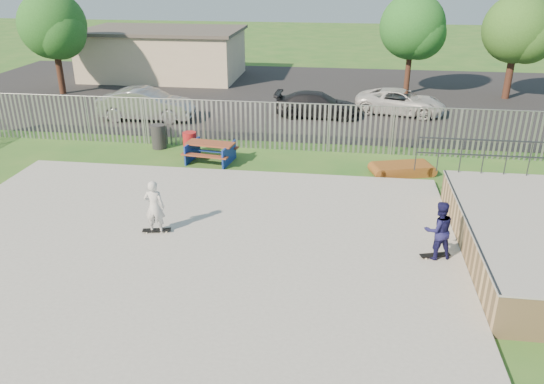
# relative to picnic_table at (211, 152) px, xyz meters

# --- Properties ---
(ground) EXTENTS (120.00, 120.00, 0.00)m
(ground) POSITION_rel_picnic_table_xyz_m (0.89, -7.16, -0.40)
(ground) COLOR #296322
(ground) RESTS_ON ground
(concrete_slab) EXTENTS (15.00, 12.00, 0.15)m
(concrete_slab) POSITION_rel_picnic_table_xyz_m (0.89, -7.16, -0.32)
(concrete_slab) COLOR #9A9B95
(concrete_slab) RESTS_ON ground
(quarter_pipe) EXTENTS (5.50, 7.05, 2.19)m
(quarter_pipe) POSITION_rel_picnic_table_xyz_m (10.39, -6.12, 0.16)
(quarter_pipe) COLOR tan
(quarter_pipe) RESTS_ON ground
(fence) EXTENTS (26.04, 16.02, 2.00)m
(fence) POSITION_rel_picnic_table_xyz_m (1.89, -2.57, 0.60)
(fence) COLOR gray
(fence) RESTS_ON ground
(picnic_table) EXTENTS (2.06, 1.78, 0.78)m
(picnic_table) POSITION_rel_picnic_table_xyz_m (0.00, 0.00, 0.00)
(picnic_table) COLOR brown
(picnic_table) RESTS_ON ground
(funbox) EXTENTS (2.15, 1.48, 0.39)m
(funbox) POSITION_rel_picnic_table_xyz_m (7.35, -0.35, -0.20)
(funbox) COLOR brown
(funbox) RESTS_ON ground
(trash_bin_red) EXTENTS (0.55, 0.55, 0.92)m
(trash_bin_red) POSITION_rel_picnic_table_xyz_m (-1.05, 0.78, 0.06)
(trash_bin_red) COLOR maroon
(trash_bin_red) RESTS_ON ground
(trash_bin_grey) EXTENTS (0.61, 0.61, 1.01)m
(trash_bin_grey) POSITION_rel_picnic_table_xyz_m (-2.56, 1.34, 0.11)
(trash_bin_grey) COLOR #28282A
(trash_bin_grey) RESTS_ON ground
(parking_lot) EXTENTS (40.00, 18.00, 0.02)m
(parking_lot) POSITION_rel_picnic_table_xyz_m (0.89, 11.84, -0.39)
(parking_lot) COLOR black
(parking_lot) RESTS_ON ground
(car_silver) EXTENTS (4.71, 1.74, 1.54)m
(car_silver) POSITION_rel_picnic_table_xyz_m (-4.59, 5.46, 0.39)
(car_silver) COLOR #A5A6AA
(car_silver) RESTS_ON parking_lot
(car_dark) EXTENTS (4.33, 1.85, 1.24)m
(car_dark) POSITION_rel_picnic_table_xyz_m (3.77, 7.14, 0.24)
(car_dark) COLOR black
(car_dark) RESTS_ON parking_lot
(car_white) EXTENTS (4.85, 3.00, 1.25)m
(car_white) POSITION_rel_picnic_table_xyz_m (7.96, 8.31, 0.25)
(car_white) COLOR silver
(car_white) RESTS_ON parking_lot
(building) EXTENTS (10.40, 6.40, 3.20)m
(building) POSITION_rel_picnic_table_xyz_m (-7.11, 15.84, 1.21)
(building) COLOR beige
(building) RESTS_ON ground
(tree_left) EXTENTS (3.79, 3.79, 5.84)m
(tree_left) POSITION_rel_picnic_table_xyz_m (-11.58, 10.23, 3.53)
(tree_left) COLOR #41251A
(tree_left) RESTS_ON ground
(tree_mid) EXTENTS (3.71, 3.71, 5.72)m
(tree_mid) POSITION_rel_picnic_table_xyz_m (8.72, 13.12, 3.45)
(tree_mid) COLOR #46291C
(tree_mid) RESTS_ON ground
(tree_right) EXTENTS (3.72, 3.72, 5.74)m
(tree_right) POSITION_rel_picnic_table_xyz_m (14.29, 12.58, 3.46)
(tree_right) COLOR #44261B
(tree_right) RESTS_ON ground
(skateboard_a) EXTENTS (0.82, 0.42, 0.08)m
(skateboard_a) POSITION_rel_picnic_table_xyz_m (7.65, -6.64, -0.21)
(skateboard_a) COLOR black
(skateboard_a) RESTS_ON concrete_slab
(skateboard_b) EXTENTS (0.82, 0.36, 0.08)m
(skateboard_b) POSITION_rel_picnic_table_xyz_m (-0.03, -6.28, -0.21)
(skateboard_b) COLOR black
(skateboard_b) RESTS_ON concrete_slab
(skater_navy) EXTENTS (0.91, 0.79, 1.58)m
(skater_navy) POSITION_rel_picnic_table_xyz_m (7.65, -6.64, 0.54)
(skater_navy) COLOR #171646
(skater_navy) RESTS_ON concrete_slab
(skater_white) EXTENTS (0.59, 0.40, 1.58)m
(skater_white) POSITION_rel_picnic_table_xyz_m (-0.03, -6.28, 0.54)
(skater_white) COLOR silver
(skater_white) RESTS_ON concrete_slab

